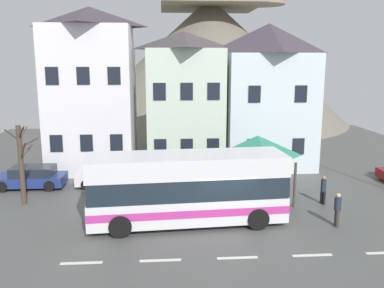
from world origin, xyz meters
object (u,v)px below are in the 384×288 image
(transit_bus, at_px, (187,189))
(parked_car_00, at_px, (226,172))
(public_bench, at_px, (261,181))
(bus_shelter, at_px, (257,146))
(townhouse_01, at_px, (184,100))
(parked_car_02, at_px, (31,177))
(bare_tree_00, at_px, (21,162))
(townhouse_00, at_px, (92,89))
(pedestrian_00, at_px, (337,209))
(hilltop_castle, at_px, (210,56))
(parked_car_03, at_px, (110,174))
(pedestrian_01, at_px, (323,189))
(townhouse_02, at_px, (267,96))

(transit_bus, xyz_separation_m, parked_car_00, (2.81, 6.42, -0.99))
(public_bench, bearing_deg, bus_shelter, -112.21)
(townhouse_01, bearing_deg, parked_car_02, -152.29)
(transit_bus, xyz_separation_m, public_bench, (4.75, 5.14, -1.21))
(transit_bus, bearing_deg, townhouse_01, 83.72)
(townhouse_01, relative_size, bare_tree_00, 2.17)
(transit_bus, xyz_separation_m, bare_tree_00, (-8.54, 3.27, 0.64))
(transit_bus, bearing_deg, townhouse_00, 113.87)
(pedestrian_00, bearing_deg, hilltop_castle, 93.06)
(parked_car_00, bearing_deg, transit_bus, -110.85)
(bus_shelter, height_order, parked_car_03, bus_shelter)
(hilltop_castle, distance_m, bus_shelter, 31.75)
(parked_car_00, xyz_separation_m, public_bench, (1.94, -1.27, -0.22))
(bus_shelter, distance_m, parked_car_00, 3.93)
(parked_car_03, bearing_deg, bus_shelter, -21.46)
(townhouse_00, distance_m, parked_car_03, 7.09)
(townhouse_00, relative_size, townhouse_01, 1.17)
(public_bench, bearing_deg, parked_car_00, 146.74)
(parked_car_03, relative_size, public_bench, 2.88)
(townhouse_01, distance_m, parked_car_03, 8.02)
(townhouse_01, distance_m, bus_shelter, 8.90)
(bare_tree_00, bearing_deg, pedestrian_00, -15.02)
(parked_car_00, bearing_deg, bus_shelter, -64.06)
(townhouse_00, distance_m, public_bench, 13.46)
(townhouse_01, xyz_separation_m, parked_car_02, (-9.56, -5.02, -4.15))
(townhouse_01, xyz_separation_m, pedestrian_00, (6.43, -12.27, -3.94))
(bare_tree_00, bearing_deg, townhouse_00, 72.72)
(pedestrian_00, xyz_separation_m, pedestrian_01, (0.52, 3.04, -0.01))
(transit_bus, distance_m, parked_car_02, 11.16)
(townhouse_00, xyz_separation_m, pedestrian_00, (12.90, -12.26, -4.74))
(townhouse_02, distance_m, pedestrian_01, 9.79)
(hilltop_castle, height_order, public_bench, hilltop_castle)
(hilltop_castle, bearing_deg, bus_shelter, -91.67)
(parked_car_03, bearing_deg, townhouse_00, 106.70)
(pedestrian_01, bearing_deg, townhouse_00, 145.51)
(public_bench, bearing_deg, parked_car_02, 174.92)
(transit_bus, bearing_deg, parked_car_00, 62.39)
(pedestrian_00, bearing_deg, pedestrian_01, 80.33)
(townhouse_01, bearing_deg, pedestrian_00, -62.35)
(townhouse_02, xyz_separation_m, public_bench, (-1.66, -5.81, -4.59))
(townhouse_02, distance_m, bare_tree_00, 17.03)
(townhouse_01, relative_size, public_bench, 6.69)
(townhouse_01, xyz_separation_m, parked_car_03, (-4.88, -4.85, -4.13))
(hilltop_castle, height_order, pedestrian_01, hilltop_castle)
(transit_bus, relative_size, pedestrian_00, 5.80)
(townhouse_00, relative_size, transit_bus, 1.20)
(pedestrian_00, bearing_deg, townhouse_00, 136.45)
(transit_bus, xyz_separation_m, parked_car_02, (-9.10, 6.37, -1.04))
(pedestrian_01, distance_m, bare_tree_00, 16.05)
(townhouse_00, relative_size, pedestrian_01, 7.18)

